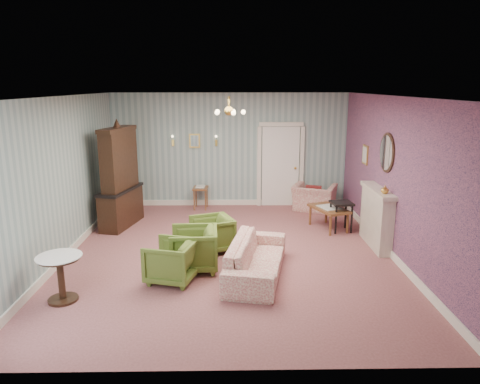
{
  "coord_description": "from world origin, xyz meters",
  "views": [
    {
      "loc": [
        0.05,
        -7.85,
        3.11
      ],
      "look_at": [
        0.2,
        0.4,
        1.1
      ],
      "focal_mm": 33.33,
      "sensor_mm": 36.0,
      "label": 1
    }
  ],
  "objects_px": {
    "olive_chair_a": "(171,259)",
    "olive_chair_b": "(194,247)",
    "pedestal_table": "(61,278)",
    "coffee_table": "(328,218)",
    "side_table_black": "(341,217)",
    "sofa_chintz": "(256,252)",
    "dresser": "(119,175)",
    "fireplace": "(376,217)",
    "wingback_chair": "(314,193)",
    "olive_chair_c": "(212,232)"
  },
  "relations": [
    {
      "from": "olive_chair_c",
      "to": "pedestal_table",
      "type": "xyz_separation_m",
      "value": [
        -2.11,
        -2.0,
        -0.01
      ]
    },
    {
      "from": "dresser",
      "to": "wingback_chair",
      "type": "bearing_deg",
      "value": 27.05
    },
    {
      "from": "sofa_chintz",
      "to": "pedestal_table",
      "type": "bearing_deg",
      "value": 117.78
    },
    {
      "from": "olive_chair_c",
      "to": "fireplace",
      "type": "relative_size",
      "value": 0.53
    },
    {
      "from": "olive_chair_c",
      "to": "pedestal_table",
      "type": "relative_size",
      "value": 1.04
    },
    {
      "from": "olive_chair_a",
      "to": "olive_chair_c",
      "type": "bearing_deg",
      "value": 171.1
    },
    {
      "from": "pedestal_table",
      "to": "olive_chair_c",
      "type": "bearing_deg",
      "value": 43.37
    },
    {
      "from": "olive_chair_a",
      "to": "coffee_table",
      "type": "bearing_deg",
      "value": 145.27
    },
    {
      "from": "sofa_chintz",
      "to": "side_table_black",
      "type": "distance_m",
      "value": 2.96
    },
    {
      "from": "dresser",
      "to": "coffee_table",
      "type": "relative_size",
      "value": 2.44
    },
    {
      "from": "pedestal_table",
      "to": "fireplace",
      "type": "bearing_deg",
      "value": 22.58
    },
    {
      "from": "olive_chair_b",
      "to": "fireplace",
      "type": "xyz_separation_m",
      "value": [
        3.47,
        1.09,
        0.18
      ]
    },
    {
      "from": "coffee_table",
      "to": "olive_chair_b",
      "type": "bearing_deg",
      "value": -142.26
    },
    {
      "from": "olive_chair_b",
      "to": "sofa_chintz",
      "type": "height_order",
      "value": "olive_chair_b"
    },
    {
      "from": "olive_chair_a",
      "to": "pedestal_table",
      "type": "height_order",
      "value": "olive_chair_a"
    },
    {
      "from": "olive_chair_a",
      "to": "dresser",
      "type": "bearing_deg",
      "value": -137.94
    },
    {
      "from": "sofa_chintz",
      "to": "dresser",
      "type": "bearing_deg",
      "value": 57.67
    },
    {
      "from": "fireplace",
      "to": "olive_chair_a",
      "type": "bearing_deg",
      "value": -157.72
    },
    {
      "from": "fireplace",
      "to": "side_table_black",
      "type": "height_order",
      "value": "fireplace"
    },
    {
      "from": "olive_chair_a",
      "to": "dresser",
      "type": "xyz_separation_m",
      "value": [
        -1.5,
        2.94,
        0.8
      ]
    },
    {
      "from": "wingback_chair",
      "to": "olive_chair_a",
      "type": "bearing_deg",
      "value": 76.26
    },
    {
      "from": "olive_chair_a",
      "to": "olive_chair_b",
      "type": "height_order",
      "value": "olive_chair_b"
    },
    {
      "from": "dresser",
      "to": "side_table_black",
      "type": "relative_size",
      "value": 3.58
    },
    {
      "from": "wingback_chair",
      "to": "fireplace",
      "type": "bearing_deg",
      "value": 129.12
    },
    {
      "from": "fireplace",
      "to": "side_table_black",
      "type": "xyz_separation_m",
      "value": [
        -0.47,
        0.89,
        -0.25
      ]
    },
    {
      "from": "side_table_black",
      "to": "fireplace",
      "type": "bearing_deg",
      "value": -62.25
    },
    {
      "from": "olive_chair_b",
      "to": "fireplace",
      "type": "bearing_deg",
      "value": 104.6
    },
    {
      "from": "dresser",
      "to": "olive_chair_a",
      "type": "bearing_deg",
      "value": -50.29
    },
    {
      "from": "fireplace",
      "to": "coffee_table",
      "type": "xyz_separation_m",
      "value": [
        -0.7,
        1.06,
        -0.33
      ]
    },
    {
      "from": "olive_chair_c",
      "to": "coffee_table",
      "type": "relative_size",
      "value": 0.77
    },
    {
      "from": "olive_chair_a",
      "to": "pedestal_table",
      "type": "distance_m",
      "value": 1.65
    },
    {
      "from": "olive_chair_b",
      "to": "dresser",
      "type": "distance_m",
      "value": 3.17
    },
    {
      "from": "pedestal_table",
      "to": "wingback_chair",
      "type": "bearing_deg",
      "value": 46.19
    },
    {
      "from": "olive_chair_a",
      "to": "wingback_chair",
      "type": "bearing_deg",
      "value": 158.47
    },
    {
      "from": "wingback_chair",
      "to": "fireplace",
      "type": "relative_size",
      "value": 0.72
    },
    {
      "from": "sofa_chintz",
      "to": "pedestal_table",
      "type": "height_order",
      "value": "sofa_chintz"
    },
    {
      "from": "olive_chair_b",
      "to": "pedestal_table",
      "type": "bearing_deg",
      "value": -61.32
    },
    {
      "from": "sofa_chintz",
      "to": "wingback_chair",
      "type": "distance_m",
      "value": 4.24
    },
    {
      "from": "olive_chair_b",
      "to": "side_table_black",
      "type": "distance_m",
      "value": 3.6
    },
    {
      "from": "wingback_chair",
      "to": "dresser",
      "type": "relative_size",
      "value": 0.43
    },
    {
      "from": "olive_chair_a",
      "to": "fireplace",
      "type": "relative_size",
      "value": 0.53
    },
    {
      "from": "side_table_black",
      "to": "pedestal_table",
      "type": "height_order",
      "value": "pedestal_table"
    },
    {
      "from": "pedestal_table",
      "to": "side_table_black",
      "type": "bearing_deg",
      "value": 32.62
    },
    {
      "from": "olive_chair_a",
      "to": "olive_chair_b",
      "type": "distance_m",
      "value": 0.57
    },
    {
      "from": "olive_chair_a",
      "to": "olive_chair_c",
      "type": "height_order",
      "value": "olive_chair_a"
    },
    {
      "from": "wingback_chair",
      "to": "pedestal_table",
      "type": "bearing_deg",
      "value": 69.06
    },
    {
      "from": "olive_chair_b",
      "to": "wingback_chair",
      "type": "bearing_deg",
      "value": 140.37
    },
    {
      "from": "olive_chair_c",
      "to": "sofa_chintz",
      "type": "relative_size",
      "value": 0.36
    },
    {
      "from": "olive_chair_b",
      "to": "fireplace",
      "type": "height_order",
      "value": "fireplace"
    },
    {
      "from": "wingback_chair",
      "to": "side_table_black",
      "type": "bearing_deg",
      "value": 122.28
    }
  ]
}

